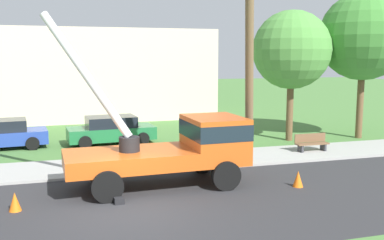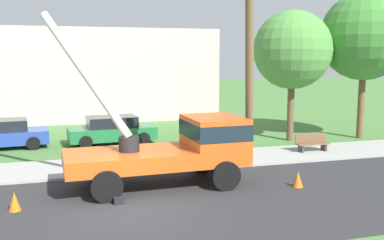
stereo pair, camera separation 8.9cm
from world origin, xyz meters
name	(u,v)px [view 1 (the left image)]	position (x,y,z in m)	size (l,w,h in m)	color
ground_plane	(96,138)	(0.00, 12.00, 0.00)	(120.00, 120.00, 0.00)	#477538
road_asphalt	(128,209)	(0.00, 0.00, 0.00)	(80.00, 7.44, 0.01)	#2B2B2D
sidewalk_strip	(109,166)	(0.00, 5.26, 0.05)	(80.00, 3.09, 0.10)	#9E9E99
utility_truck	(180,145)	(2.15, 2.16, 1.41)	(6.84, 3.21, 5.98)	#C65119
leaning_utility_pole	(249,55)	(5.14, 3.05, 4.52)	(1.58, 2.77, 8.80)	brown
traffic_cone_ahead	(298,179)	(5.98, 0.64, 0.28)	(0.36, 0.36, 0.56)	orange
traffic_cone_behind	(15,202)	(-3.19, 0.82, 0.28)	(0.36, 0.36, 0.56)	orange
parked_sedan_blue	(0,134)	(-4.70, 10.52, 0.71)	(4.55, 2.29, 1.42)	#263F99
parked_sedan_green	(111,130)	(0.67, 10.32, 0.71)	(4.52, 2.24, 1.42)	#1E6638
park_bench	(311,143)	(9.37, 5.33, 0.46)	(1.60, 0.45, 0.90)	brown
roadside_tree_near	(292,50)	(9.94, 8.48, 4.81)	(4.12, 4.12, 6.89)	brown
roadside_tree_far	(364,36)	(14.01, 8.05, 5.55)	(4.75, 4.75, 7.94)	brown
lowrise_building_backdrop	(87,74)	(0.14, 20.55, 3.20)	(18.00, 6.00, 6.40)	beige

